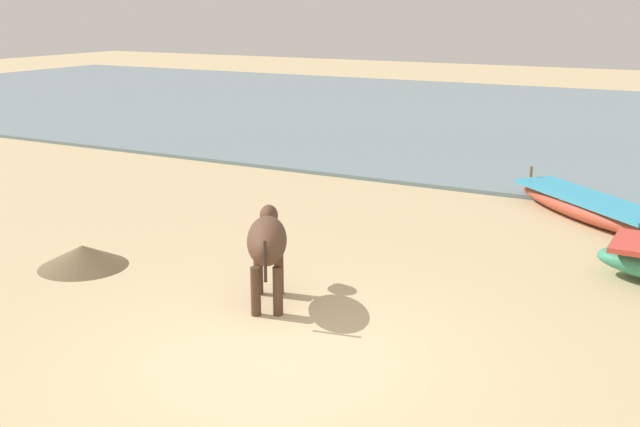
# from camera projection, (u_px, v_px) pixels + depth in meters

# --- Properties ---
(ground) EXTENTS (80.00, 80.00, 0.00)m
(ground) POSITION_uv_depth(u_px,v_px,m) (278.00, 356.00, 7.91)
(ground) COLOR tan
(sea_water) EXTENTS (60.00, 20.00, 0.08)m
(sea_water) POSITION_uv_depth(u_px,v_px,m) (590.00, 124.00, 22.97)
(sea_water) COLOR slate
(sea_water) RESTS_ON ground
(fishing_boat_2) EXTENTS (3.25, 2.97, 0.60)m
(fishing_boat_2) POSITION_uv_depth(u_px,v_px,m) (588.00, 207.00, 12.85)
(fishing_boat_2) COLOR #B74733
(fishing_boat_2) RESTS_ON ground
(cow_adult_dark) EXTENTS (1.10, 1.53, 1.07)m
(cow_adult_dark) POSITION_uv_depth(u_px,v_px,m) (267.00, 242.00, 9.14)
(cow_adult_dark) COLOR #4C3323
(cow_adult_dark) RESTS_ON ground
(debris_pile_0) EXTENTS (1.71, 1.71, 0.31)m
(debris_pile_0) POSITION_uv_depth(u_px,v_px,m) (83.00, 256.00, 10.56)
(debris_pile_0) COLOR brown
(debris_pile_0) RESTS_ON ground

